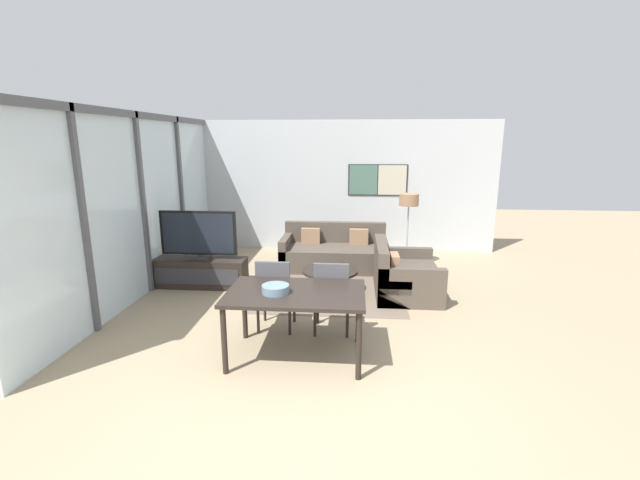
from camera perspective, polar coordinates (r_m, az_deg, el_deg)
name	(u,v)px	position (r m, az deg, el deg)	size (l,w,h in m)	color
ground_plane	(306,413)	(4.13, -1.84, -22.08)	(24.00, 24.00, 0.00)	#9E896B
wall_back	(338,186)	(9.34, 2.37, 7.17)	(6.80, 0.09, 2.80)	silver
window_wall_left	(141,197)	(7.17, -22.78, 5.37)	(0.07, 5.94, 2.80)	silver
area_rug	(330,290)	(7.00, 1.34, -6.69)	(2.32, 2.15, 0.01)	#706051
tv_console	(201,273)	(7.38, -15.59, -4.20)	(1.50, 0.44, 0.48)	black
television	(198,235)	(7.22, -15.90, 0.64)	(1.26, 0.20, 0.80)	#2D2D33
sofa_main	(334,253)	(8.19, 1.90, -1.76)	(1.97, 0.98, 0.82)	#51473D
sofa_side	(401,277)	(6.90, 10.79, -4.88)	(0.98, 1.35, 0.82)	#51473D
coffee_table	(330,275)	(6.91, 1.35, -4.66)	(0.90, 0.90, 0.35)	black
dining_table	(296,298)	(4.72, -3.24, -7.78)	(1.50, 0.95, 0.78)	black
dining_chair_left	(275,291)	(5.45, -6.03, -6.74)	(0.46, 0.46, 0.95)	#4C4C51
dining_chair_centre	(332,293)	(5.35, 1.57, -7.05)	(0.46, 0.46, 0.95)	#4C4C51
fruit_bowl	(276,288)	(4.65, -5.95, -6.45)	(0.30, 0.30, 0.09)	slate
floor_lamp	(409,205)	(8.16, 11.75, 4.59)	(0.36, 0.36, 1.41)	#2D2D33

